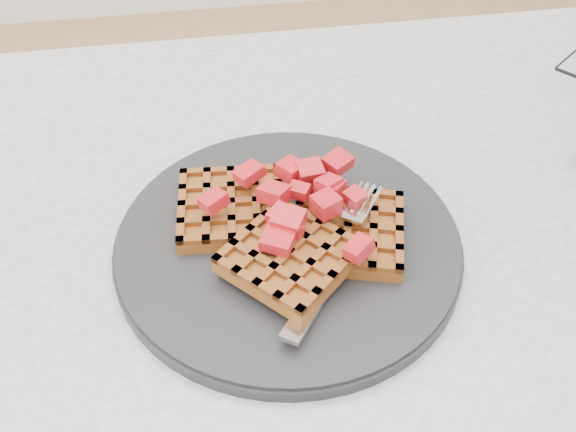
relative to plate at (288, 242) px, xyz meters
The scene contains 5 objects.
table 0.13m from the plate, 15.45° to the right, with size 1.20×0.80×0.75m.
plate is the anchor object (origin of this frame).
waffles 0.02m from the plate, 87.49° to the right, with size 0.20×0.19×0.03m.
strawberry_pile 0.05m from the plate, 56.31° to the right, with size 0.15×0.15×0.02m, color #97000A, non-canonical shape.
fork 0.05m from the plate, 45.18° to the right, with size 0.02×0.18×0.02m, color silver, non-canonical shape.
Camera 1 is at (-0.11, -0.37, 1.17)m, focal length 40.00 mm.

